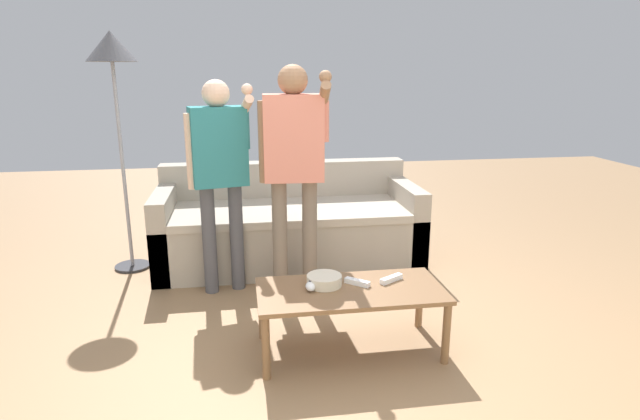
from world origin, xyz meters
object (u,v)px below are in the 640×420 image
game_remote_nunchuk (311,286)px  floor_lamp (112,62)px  couch (288,227)px  player_left (219,162)px  game_remote_wand_far (391,279)px  coffee_table (350,296)px  player_center (294,155)px  game_remote_wand_near (357,282)px  snack_bowl (324,280)px

game_remote_nunchuk → floor_lamp: (-1.26, 1.53, 1.21)m
couch → player_left: player_left is taller
game_remote_wand_far → coffee_table: bearing=-165.2°
coffee_table → player_left: 1.36m
coffee_table → game_remote_nunchuk: game_remote_nunchuk is taller
couch → coffee_table: 1.55m
player_center → game_remote_wand_near: size_ratio=11.60×
game_remote_wand_near → snack_bowl: bearing=173.5°
snack_bowl → game_remote_nunchuk: snack_bowl is taller
player_left → game_remote_wand_far: bearing=-42.9°
floor_lamp → game_remote_nunchuk: bearing=-50.5°
couch → floor_lamp: size_ratio=1.15×
coffee_table → player_left: (-0.72, 0.97, 0.61)m
coffee_table → player_left: size_ratio=0.69×
couch → snack_bowl: bearing=-87.4°
coffee_table → floor_lamp: (-1.48, 1.54, 1.28)m
player_left → game_remote_wand_near: bearing=-50.1°
coffee_table → game_remote_wand_far: game_remote_wand_far is taller
couch → coffee_table: (0.20, -1.54, 0.05)m
player_left → game_remote_wand_far: (0.98, -0.91, -0.55)m
snack_bowl → player_center: size_ratio=0.12×
game_remote_nunchuk → game_remote_wand_far: game_remote_nunchuk is taller
coffee_table → player_center: (-0.22, 0.82, 0.67)m
player_center → game_remote_wand_far: bearing=-57.7°
coffee_table → snack_bowl: bearing=152.7°
floor_lamp → player_left: (0.76, -0.57, -0.67)m
player_center → player_left: (-0.50, 0.15, -0.06)m
floor_lamp → coffee_table: bearing=-46.1°
couch → game_remote_wand_near: couch is taller
game_remote_nunchuk → player_center: 1.01m
player_left → game_remote_wand_near: 1.33m
game_remote_nunchuk → game_remote_wand_near: bearing=7.8°
coffee_table → game_remote_wand_near: 0.09m
game_remote_wand_far → floor_lamp: bearing=139.7°
couch → snack_bowl: (0.07, -1.47, 0.12)m
player_center → couch: bearing=88.4°
floor_lamp → player_left: size_ratio=1.23×
player_left → game_remote_wand_near: size_ratio=10.90×
game_remote_nunchuk → couch: bearing=89.2°
game_remote_wand_far → player_center: bearing=122.3°
game_remote_nunchuk → game_remote_wand_near: game_remote_nunchuk is taller
player_center → coffee_table: bearing=-74.9°
coffee_table → floor_lamp: floor_lamp is taller
game_remote_nunchuk → game_remote_wand_far: 0.48m
couch → game_remote_wand_near: 1.52m
couch → coffee_table: bearing=-82.5°
coffee_table → player_left: bearing=126.6°
game_remote_nunchuk → player_left: player_left is taller
player_center → floor_lamp: bearing=150.3°
floor_lamp → game_remote_wand_far: size_ratio=11.91×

